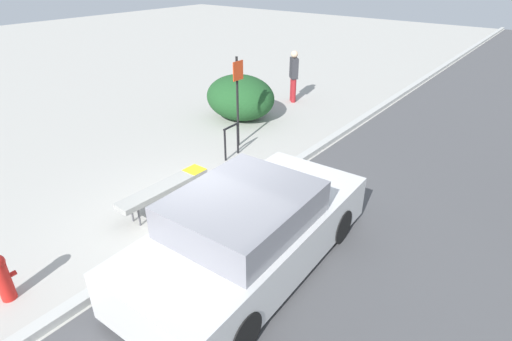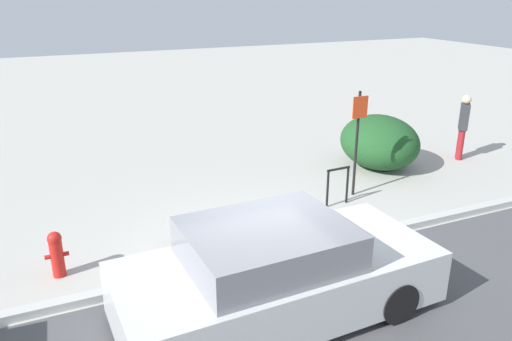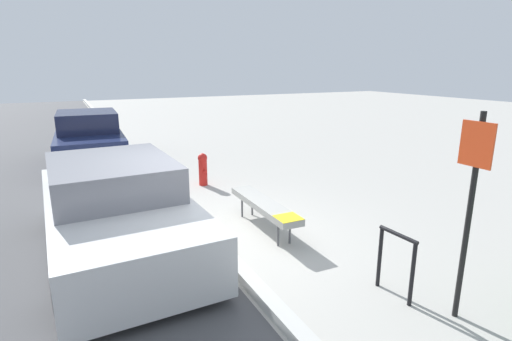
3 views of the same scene
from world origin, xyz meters
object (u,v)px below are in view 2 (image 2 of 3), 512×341
at_px(bike_rack, 338,182).
at_px(fire_hydrant, 56,253).
at_px(pedestrian, 463,125).
at_px(parked_car_near, 276,274).
at_px(sign_post, 357,134).
at_px(bench, 233,216).

distance_m(bike_rack, fire_hydrant, 5.54).
xyz_separation_m(fire_hydrant, pedestrian, (10.13, 1.79, 0.51)).
distance_m(bike_rack, parked_car_near, 3.99).
bearing_deg(parked_car_near, pedestrian, 26.63).
distance_m(sign_post, fire_hydrant, 6.28).
xyz_separation_m(bench, sign_post, (3.14, 0.79, 0.95)).
relative_size(bike_rack, pedestrian, 0.48).
relative_size(fire_hydrant, parked_car_near, 0.17).
distance_m(bike_rack, pedestrian, 4.80).
bearing_deg(pedestrian, bike_rack, -32.58).
xyz_separation_m(sign_post, parked_car_near, (-3.45, -3.13, -0.75)).
bearing_deg(sign_post, pedestrian, 13.17).
relative_size(bike_rack, sign_post, 0.36).
distance_m(sign_post, pedestrian, 4.12).
relative_size(bench, fire_hydrant, 2.61).
distance_m(sign_post, parked_car_near, 4.72).
height_order(pedestrian, parked_car_near, pedestrian).
xyz_separation_m(sign_post, fire_hydrant, (-6.14, -0.86, -0.98)).
height_order(bike_rack, parked_car_near, parked_car_near).
height_order(bike_rack, sign_post, sign_post).
xyz_separation_m(sign_post, pedestrian, (3.99, 0.93, -0.47)).
distance_m(bench, pedestrian, 7.35).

